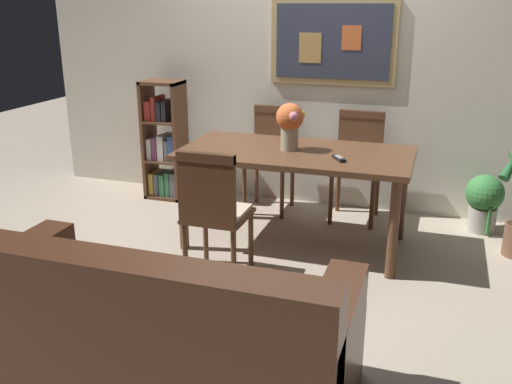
% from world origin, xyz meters
% --- Properties ---
extents(ground_plane, '(12.00, 12.00, 0.00)m').
position_xyz_m(ground_plane, '(0.00, 0.00, 0.00)').
color(ground_plane, tan).
extents(wall_back_with_painting, '(5.20, 0.14, 2.60)m').
position_xyz_m(wall_back_with_painting, '(0.00, 1.40, 1.30)').
color(wall_back_with_painting, silver).
rests_on(wall_back_with_painting, ground_plane).
extents(dining_table, '(1.69, 0.86, 0.74)m').
position_xyz_m(dining_table, '(0.09, 0.38, 0.65)').
color(dining_table, brown).
rests_on(dining_table, ground_plane).
extents(dining_chair_near_left, '(0.40, 0.41, 0.91)m').
position_xyz_m(dining_chair_near_left, '(-0.26, -0.39, 0.54)').
color(dining_chair_near_left, brown).
rests_on(dining_chair_near_left, ground_plane).
extents(dining_chair_far_left, '(0.40, 0.41, 0.91)m').
position_xyz_m(dining_chair_far_left, '(-0.31, 1.10, 0.54)').
color(dining_chair_far_left, brown).
rests_on(dining_chair_far_left, ground_plane).
extents(dining_chair_far_right, '(0.40, 0.41, 0.91)m').
position_xyz_m(dining_chair_far_right, '(0.45, 1.10, 0.54)').
color(dining_chair_far_right, brown).
rests_on(dining_chair_far_right, ground_plane).
extents(leather_couch, '(1.80, 0.84, 0.84)m').
position_xyz_m(leather_couch, '(-0.07, -1.57, 0.31)').
color(leather_couch, '#472819').
rests_on(leather_couch, ground_plane).
extents(bookshelf, '(0.36, 0.28, 1.10)m').
position_xyz_m(bookshelf, '(-1.35, 1.07, 0.49)').
color(bookshelf, brown).
rests_on(bookshelf, ground_plane).
extents(potted_ivy, '(0.30, 0.30, 0.47)m').
position_xyz_m(potted_ivy, '(1.47, 1.10, 0.26)').
color(potted_ivy, '#B2ADA3').
rests_on(potted_ivy, ground_plane).
extents(flower_vase, '(0.21, 0.21, 0.35)m').
position_xyz_m(flower_vase, '(0.04, 0.39, 0.95)').
color(flower_vase, tan).
rests_on(flower_vase, dining_table).
extents(tv_remote, '(0.12, 0.16, 0.02)m').
position_xyz_m(tv_remote, '(0.44, 0.22, 0.75)').
color(tv_remote, black).
rests_on(tv_remote, dining_table).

